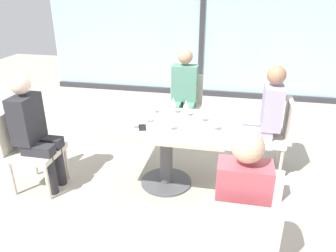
{
  "coord_description": "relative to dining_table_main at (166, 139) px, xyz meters",
  "views": [
    {
      "loc": [
        0.64,
        -3.02,
        2.06
      ],
      "look_at": [
        0.0,
        0.1,
        0.65
      ],
      "focal_mm": 34.94,
      "sensor_mm": 36.0,
      "label": 1
    }
  ],
  "objects": [
    {
      "name": "chair_front_right",
      "position": [
        0.76,
        -1.28,
        -0.05
      ],
      "size": [
        0.46,
        0.5,
        0.87
      ],
      "color": "beige",
      "rests_on": "ground_plane"
    },
    {
      "name": "dining_table_main",
      "position": [
        0.0,
        0.0,
        0.0
      ],
      "size": [
        1.24,
        0.91,
        0.73
      ],
      "color": "#BCB29E",
      "rests_on": "ground_plane"
    },
    {
      "name": "wine_glass_6",
      "position": [
        -0.3,
        -0.22,
        0.32
      ],
      "size": [
        0.07,
        0.07,
        0.18
      ],
      "color": "silver",
      "rests_on": "dining_table_main"
    },
    {
      "name": "person_near_window",
      "position": [
        -0.0,
        1.17,
        0.15
      ],
      "size": [
        0.34,
        0.39,
        1.26
      ],
      "color": "#4C7F6B",
      "rests_on": "ground_plane"
    },
    {
      "name": "wine_glass_0",
      "position": [
        0.02,
        0.27,
        0.32
      ],
      "size": [
        0.07,
        0.07,
        0.18
      ],
      "color": "silver",
      "rests_on": "dining_table_main"
    },
    {
      "name": "person_far_right",
      "position": [
        1.03,
        0.51,
        0.15
      ],
      "size": [
        0.39,
        0.34,
        1.26
      ],
      "color": "#9E93B7",
      "rests_on": "ground_plane"
    },
    {
      "name": "wine_glass_1",
      "position": [
        0.07,
        -0.18,
        0.32
      ],
      "size": [
        0.07,
        0.07,
        0.18
      ],
      "color": "silver",
      "rests_on": "dining_table_main"
    },
    {
      "name": "handbag_0",
      "position": [
        1.08,
        -0.03,
        -0.41
      ],
      "size": [
        0.31,
        0.18,
        0.28
      ],
      "primitive_type": "cube",
      "rotation": [
        0.0,
        0.0,
        -0.05
      ],
      "color": "silver",
      "rests_on": "ground_plane"
    },
    {
      "name": "chair_far_right",
      "position": [
        1.13,
        0.51,
        -0.05
      ],
      "size": [
        0.5,
        0.46,
        0.87
      ],
      "color": "beige",
      "rests_on": "ground_plane"
    },
    {
      "name": "person_front_right",
      "position": [
        0.76,
        -1.17,
        0.15
      ],
      "size": [
        0.34,
        0.39,
        1.26
      ],
      "color": "#B24C56",
      "rests_on": "ground_plane"
    },
    {
      "name": "wine_glass_4",
      "position": [
        0.18,
        0.21,
        0.32
      ],
      "size": [
        0.07,
        0.07,
        0.18
      ],
      "color": "silver",
      "rests_on": "dining_table_main"
    },
    {
      "name": "window_wall_backdrop",
      "position": [
        0.0,
        3.2,
        0.66
      ],
      "size": [
        5.97,
        0.1,
        2.7
      ],
      "color": "#9BB7BC",
      "rests_on": "ground_plane"
    },
    {
      "name": "coffee_cup",
      "position": [
        -0.2,
        0.24,
        0.23
      ],
      "size": [
        0.08,
        0.08,
        0.09
      ],
      "primitive_type": "cylinder",
      "color": "white",
      "rests_on": "dining_table_main"
    },
    {
      "name": "wine_glass_2",
      "position": [
        -0.2,
        -0.06,
        0.32
      ],
      "size": [
        0.07,
        0.07,
        0.18
      ],
      "color": "silver",
      "rests_on": "dining_table_main"
    },
    {
      "name": "wine_glass_3",
      "position": [
        0.35,
        0.09,
        0.32
      ],
      "size": [
        0.07,
        0.07,
        0.18
      ],
      "color": "silver",
      "rests_on": "dining_table_main"
    },
    {
      "name": "cell_phone_on_table",
      "position": [
        -0.2,
        -0.17,
        0.19
      ],
      "size": [
        0.11,
        0.16,
        0.01
      ],
      "primitive_type": "cube",
      "rotation": [
        0.0,
        0.0,
        0.3
      ],
      "color": "black",
      "rests_on": "dining_table_main"
    },
    {
      "name": "ground_plane",
      "position": [
        0.0,
        0.0,
        -0.55
      ],
      "size": [
        12.0,
        12.0,
        0.0
      ],
      "primitive_type": "plane",
      "color": "#A89E8E"
    },
    {
      "name": "chair_near_window",
      "position": [
        0.0,
        1.28,
        -0.05
      ],
      "size": [
        0.46,
        0.51,
        0.87
      ],
      "color": "beige",
      "rests_on": "ground_plane"
    },
    {
      "name": "person_side_end",
      "position": [
        -1.3,
        -0.34,
        0.15
      ],
      "size": [
        0.39,
        0.34,
        1.26
      ],
      "color": "#28282D",
      "rests_on": "ground_plane"
    },
    {
      "name": "wine_glass_5",
      "position": [
        0.5,
        -0.1,
        0.32
      ],
      "size": [
        0.07,
        0.07,
        0.18
      ],
      "color": "silver",
      "rests_on": "dining_table_main"
    },
    {
      "name": "chair_side_end",
      "position": [
        -1.41,
        -0.34,
        -0.05
      ],
      "size": [
        0.5,
        0.46,
        0.87
      ],
      "color": "beige",
      "rests_on": "ground_plane"
    }
  ]
}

